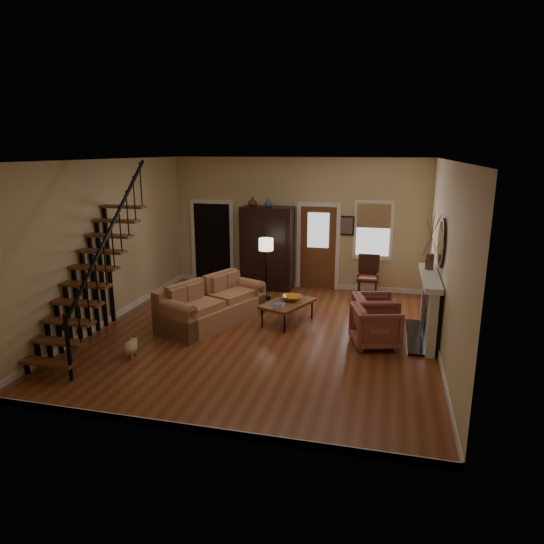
% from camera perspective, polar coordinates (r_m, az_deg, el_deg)
% --- Properties ---
extents(room, '(7.00, 7.33, 3.30)m').
position_cam_1_polar(room, '(10.83, -0.93, 3.71)').
color(room, brown).
rests_on(room, ground).
extents(staircase, '(0.94, 2.80, 3.20)m').
position_cam_1_polar(staircase, '(9.03, -20.77, 1.26)').
color(staircase, brown).
rests_on(staircase, ground).
extents(fireplace, '(0.33, 1.95, 2.30)m').
position_cam_1_polar(fireplace, '(9.48, 18.27, -3.35)').
color(fireplace, black).
rests_on(fireplace, ground).
extents(armoire, '(1.30, 0.60, 2.10)m').
position_cam_1_polar(armoire, '(12.30, -0.56, 2.83)').
color(armoire, black).
rests_on(armoire, ground).
extents(vase_a, '(0.24, 0.24, 0.25)m').
position_cam_1_polar(vase_a, '(12.12, -2.32, 8.26)').
color(vase_a, '#4C2619').
rests_on(vase_a, armoire).
extents(vase_b, '(0.20, 0.20, 0.21)m').
position_cam_1_polar(vase_b, '(12.02, -0.46, 8.13)').
color(vase_b, '#334C60').
rests_on(vase_b, armoire).
extents(sofa, '(1.81, 2.51, 0.86)m').
position_cam_1_polar(sofa, '(9.97, -7.03, -3.72)').
color(sofa, '#AE754F').
rests_on(sofa, ground).
extents(coffee_table, '(1.08, 1.35, 0.45)m').
position_cam_1_polar(coffee_table, '(10.00, 1.85, -4.79)').
color(coffee_table, brown).
rests_on(coffee_table, ground).
extents(bowl, '(0.40, 0.40, 0.10)m').
position_cam_1_polar(bowl, '(10.05, 2.32, -3.06)').
color(bowl, orange).
rests_on(bowl, coffee_table).
extents(books, '(0.21, 0.29, 0.05)m').
position_cam_1_polar(books, '(9.67, 0.80, -3.88)').
color(books, beige).
rests_on(books, coffee_table).
extents(armchair_left, '(1.02, 1.00, 0.75)m').
position_cam_1_polar(armchair_left, '(9.02, 12.11, -6.24)').
color(armchair_left, maroon).
rests_on(armchair_left, ground).
extents(armchair_right, '(0.98, 0.97, 0.74)m').
position_cam_1_polar(armchair_right, '(9.68, 12.04, -4.83)').
color(armchair_right, maroon).
rests_on(armchair_right, ground).
extents(floor_lamp, '(0.39, 0.39, 1.47)m').
position_cam_1_polar(floor_lamp, '(11.42, -0.70, 0.33)').
color(floor_lamp, black).
rests_on(floor_lamp, ground).
extents(side_chair, '(0.54, 0.54, 1.02)m').
position_cam_1_polar(side_chair, '(11.87, 11.21, -0.55)').
color(side_chair, '#331910').
rests_on(side_chair, ground).
extents(dog, '(0.32, 0.45, 0.29)m').
position_cam_1_polar(dog, '(8.79, -16.34, -8.67)').
color(dog, '#CCB18B').
rests_on(dog, ground).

